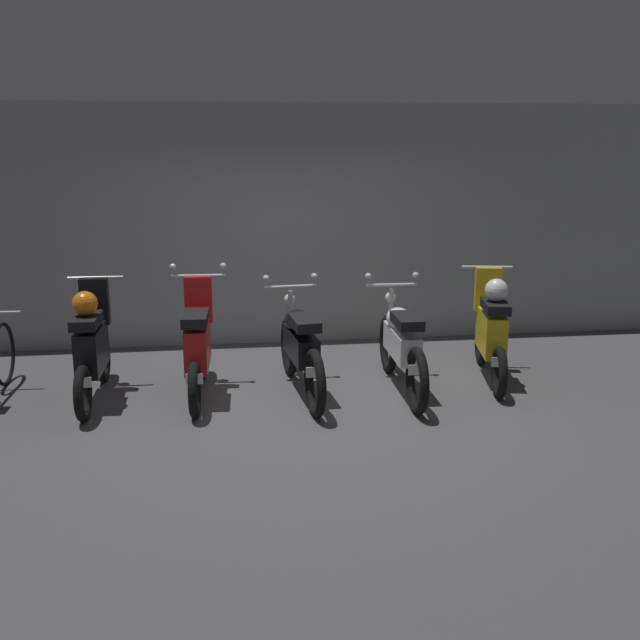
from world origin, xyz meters
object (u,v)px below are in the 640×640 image
motorbike_slot_2 (300,347)px  motorbike_slot_0 (92,345)px  motorbike_slot_3 (401,344)px  motorbike_slot_1 (198,345)px  motorbike_slot_4 (491,329)px

motorbike_slot_2 → motorbike_slot_0: bearing=177.7°
motorbike_slot_0 → motorbike_slot_3: motorbike_slot_0 is taller
motorbike_slot_0 → motorbike_slot_1: bearing=-0.7°
motorbike_slot_3 → motorbike_slot_0: bearing=177.5°
motorbike_slot_0 → motorbike_slot_1: motorbike_slot_1 is taller
motorbike_slot_1 → motorbike_slot_3: (2.07, -0.13, -0.04)m
motorbike_slot_1 → motorbike_slot_4: size_ratio=1.01×
motorbike_slot_3 → motorbike_slot_1: bearing=176.5°
motorbike_slot_2 → motorbike_slot_4: size_ratio=1.17×
motorbike_slot_2 → motorbike_slot_3: (1.04, -0.05, 0.00)m
motorbike_slot_1 → motorbike_slot_0: bearing=179.3°
motorbike_slot_1 → motorbike_slot_4: (3.11, 0.11, 0.04)m
motorbike_slot_0 → motorbike_slot_2: size_ratio=0.86×
motorbike_slot_0 → motorbike_slot_4: bearing=1.3°
motorbike_slot_0 → motorbike_slot_2: (2.07, -0.08, -0.07)m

